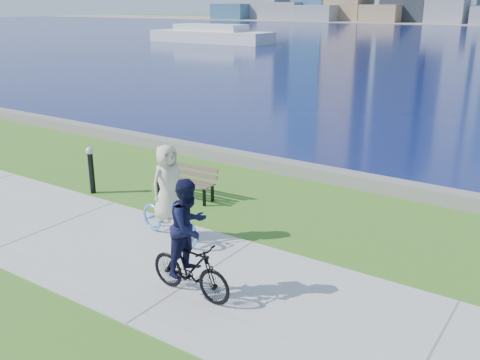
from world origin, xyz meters
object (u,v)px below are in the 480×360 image
object	(u,v)px
cyclist_man	(189,248)
cyclist_woman	(169,205)
bollard_lamp	(91,167)
park_bench	(187,179)

from	to	relation	value
cyclist_man	cyclist_woman	bearing A→B (deg)	51.43
bollard_lamp	cyclist_woman	distance (m)	3.63
cyclist_man	park_bench	bearing A→B (deg)	41.91
park_bench	bollard_lamp	size ratio (longest dim) A/B	1.32
bollard_lamp	cyclist_man	distance (m)	5.84
bollard_lamp	cyclist_woman	world-z (taller)	cyclist_woman
park_bench	cyclist_man	xyz separation A→B (m)	(3.05, -3.61, 0.38)
park_bench	cyclist_woman	bearing A→B (deg)	-62.54
bollard_lamp	cyclist_man	world-z (taller)	cyclist_man
bollard_lamp	cyclist_woman	size ratio (longest dim) A/B	0.61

